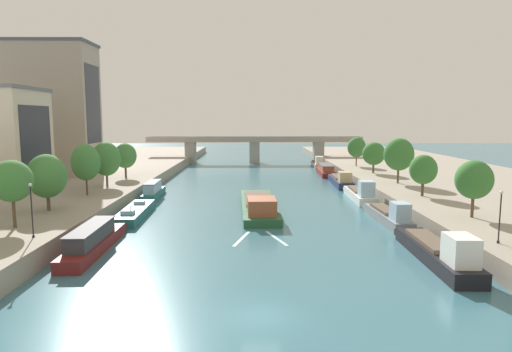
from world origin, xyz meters
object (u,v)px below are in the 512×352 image
(moored_boat_right_upstream, at_px, (317,163))
(tree_right_far, at_px, (357,147))
(tree_left_far, at_px, (12,181))
(tree_left_second, at_px, (125,156))
(tree_left_past_mid, at_px, (86,162))
(tree_right_nearest, at_px, (423,170))
(tree_left_nearest, at_px, (106,159))
(moored_boat_right_downstream, at_px, (341,180))
(lamppost_left_bank, at_px, (32,208))
(tree_right_end_of_row, at_px, (474,180))
(moored_boat_right_near, at_px, (438,251))
(barge_midriver, at_px, (259,205))
(bridge_far, at_px, (255,146))
(tree_left_by_lamp, at_px, (47,176))
(lamppost_right_bank, at_px, (500,215))
(moored_boat_right_end, at_px, (389,215))
(tree_right_midway, at_px, (374,154))
(moored_boat_left_lone, at_px, (93,240))
(moored_boat_right_far, at_px, (360,194))
(moored_boat_left_far, at_px, (135,212))
(moored_boat_left_downstream, at_px, (153,191))
(moored_boat_right_midway, at_px, (325,170))
(tree_right_past_mid, at_px, (399,154))

(moored_boat_right_upstream, distance_m, tree_right_far, 18.76)
(tree_left_far, distance_m, tree_left_second, 36.46)
(tree_left_past_mid, height_order, tree_right_nearest, tree_left_past_mid)
(tree_left_nearest, bearing_deg, tree_left_past_mid, -91.67)
(moored_boat_right_downstream, bearing_deg, lamppost_left_bank, -128.92)
(tree_right_end_of_row, bearing_deg, tree_left_nearest, 154.20)
(moored_boat_right_near, relative_size, tree_left_second, 2.48)
(moored_boat_right_downstream, relative_size, tree_right_nearest, 2.64)
(barge_midriver, xyz_separation_m, bridge_far, (-0.33, 66.67, 3.85))
(tree_left_by_lamp, height_order, tree_right_end_of_row, tree_left_by_lamp)
(tree_left_by_lamp, relative_size, lamppost_right_bank, 1.44)
(tree_left_far, bearing_deg, tree_left_nearest, 89.07)
(moored_boat_right_upstream, xyz_separation_m, tree_right_far, (6.11, -16.95, 5.25))
(tree_right_nearest, bearing_deg, tree_left_far, -159.15)
(moored_boat_right_end, xyz_separation_m, tree_right_midway, (6.85, 32.86, 4.80))
(moored_boat_left_lone, bearing_deg, tree_right_far, 56.69)
(moored_boat_right_far, xyz_separation_m, tree_right_midway, (6.67, 17.86, 4.72))
(bridge_far, bearing_deg, tree_right_end_of_row, -74.08)
(moored_boat_left_far, height_order, moored_boat_left_downstream, moored_boat_left_downstream)
(tree_left_past_mid, relative_size, tree_right_far, 1.10)
(moored_boat_left_downstream, bearing_deg, moored_boat_left_far, -87.03)
(moored_boat_right_near, distance_m, moored_boat_right_midway, 61.75)
(moored_boat_right_midway, height_order, tree_right_midway, tree_right_midway)
(moored_boat_left_lone, xyz_separation_m, moored_boat_left_far, (0.02, 15.08, -0.49))
(moored_boat_right_near, bearing_deg, moored_boat_right_midway, 89.80)
(moored_boat_left_downstream, bearing_deg, bridge_far, 73.97)
(moored_boat_right_end, distance_m, tree_right_midway, 33.91)
(moored_boat_left_far, xyz_separation_m, moored_boat_right_end, (31.23, -3.45, 0.33))
(moored_boat_right_end, bearing_deg, tree_right_past_mid, 69.45)
(moored_boat_left_far, xyz_separation_m, tree_right_past_mid, (38.42, 15.74, 6.08))
(tree_right_nearest, relative_size, lamppost_left_bank, 1.16)
(moored_boat_right_end, height_order, tree_left_second, tree_left_second)
(moored_boat_left_downstream, bearing_deg, moored_boat_right_far, -4.01)
(moored_boat_right_near, bearing_deg, moored_boat_right_downstream, 89.38)
(tree_left_far, bearing_deg, tree_left_past_mid, 89.39)
(moored_boat_left_downstream, relative_size, tree_left_far, 1.71)
(moored_boat_right_end, bearing_deg, moored_boat_right_downstream, 89.70)
(lamppost_right_bank, bearing_deg, bridge_far, 102.63)
(tree_left_nearest, xyz_separation_m, tree_right_past_mid, (45.89, 3.23, 0.42))
(moored_boat_left_far, distance_m, moored_boat_right_near, 36.12)
(tree_left_past_mid, bearing_deg, tree_right_past_mid, 13.52)
(tree_left_far, bearing_deg, tree_right_midway, 43.24)
(barge_midriver, height_order, tree_left_by_lamp, tree_left_by_lamp)
(tree_left_by_lamp, distance_m, lamppost_left_bank, 12.32)
(tree_left_past_mid, relative_size, tree_right_end_of_row, 1.15)
(tree_left_nearest, bearing_deg, tree_right_past_mid, 4.03)
(moored_boat_left_lone, distance_m, tree_right_far, 69.01)
(moored_boat_left_downstream, height_order, moored_boat_right_midway, moored_boat_left_downstream)
(barge_midriver, bearing_deg, tree_right_past_mid, 28.56)
(moored_boat_left_far, relative_size, tree_left_far, 2.12)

